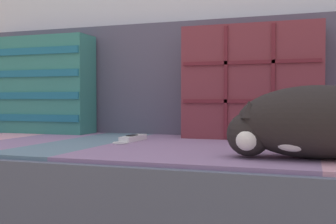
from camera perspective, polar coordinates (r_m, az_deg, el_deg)
couch at (r=1.36m, az=1.68°, el=-12.99°), size 2.17×0.89×0.41m
sofa_backrest at (r=1.67m, az=5.48°, el=4.52°), size 2.13×0.14×0.44m
throw_pillow_quilted at (r=1.50m, az=11.28°, el=3.95°), size 0.48×0.14×0.39m
throw_pillow_striped at (r=1.83m, az=-17.09°, el=3.50°), size 0.46×0.14×0.39m
sleeping_cat at (r=1.02m, az=18.91°, el=-1.53°), size 0.43×0.25×0.17m
game_remote_far at (r=1.39m, az=-4.85°, el=-3.60°), size 0.05×0.19×0.02m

